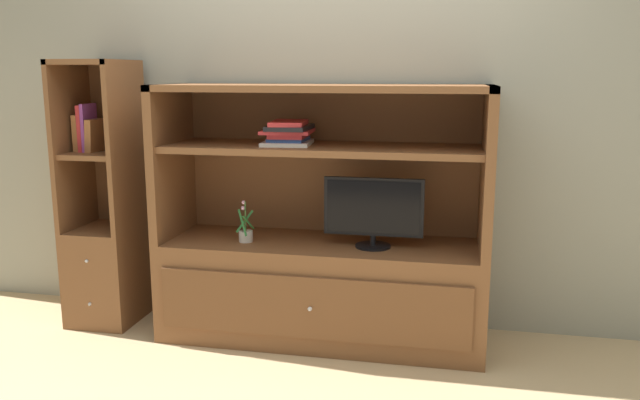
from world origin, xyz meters
name	(u,v)px	position (x,y,z in m)	size (l,w,h in m)	color
ground_plane	(306,366)	(0.00, 0.00, 0.00)	(8.00, 8.00, 0.00)	tan
painted_rear_wall	(334,89)	(0.00, 0.75, 1.40)	(6.00, 0.10, 2.80)	gray
media_console	(322,261)	(0.00, 0.41, 0.45)	(1.81, 0.61, 1.43)	brown
tv_monitor	(373,211)	(0.29, 0.35, 0.76)	(0.54, 0.19, 0.38)	black
potted_plant	(246,233)	(-0.42, 0.33, 0.61)	(0.09, 0.11, 0.24)	beige
magazine_stack	(288,133)	(-0.18, 0.39, 1.17)	(0.29, 0.32, 0.13)	silver
bookshelf_tall	(107,234)	(-1.33, 0.41, 0.54)	(0.38, 0.45, 1.56)	brown
upright_book_row	(88,131)	(-1.40, 0.40, 1.15)	(0.14, 0.17, 0.28)	#A56638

